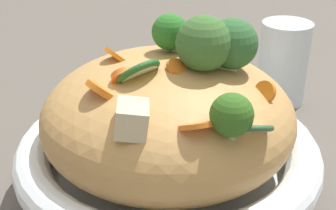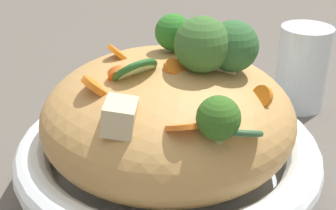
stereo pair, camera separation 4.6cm
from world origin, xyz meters
name	(u,v)px [view 1 (the left image)]	position (x,y,z in m)	size (l,w,h in m)	color
ground_plane	(168,183)	(0.00, 0.00, 0.00)	(3.00, 3.00, 0.00)	#534E47
serving_bowl	(168,159)	(0.00, 0.00, 0.03)	(0.31, 0.31, 0.06)	white
noodle_heap	(168,116)	(0.00, 0.00, 0.08)	(0.25, 0.25, 0.12)	tan
broccoli_florets	(211,51)	(0.01, -0.04, 0.16)	(0.13, 0.15, 0.08)	#95B16B
carrot_coins	(150,85)	(-0.04, -0.01, 0.13)	(0.12, 0.17, 0.04)	orange
zucchini_slices	(184,96)	(-0.03, -0.04, 0.13)	(0.06, 0.16, 0.05)	beige
chicken_chunks	(190,75)	(-0.01, -0.03, 0.14)	(0.17, 0.05, 0.04)	#CABB91
drinking_glass	(283,63)	(0.26, -0.01, 0.06)	(0.07, 0.07, 0.12)	silver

